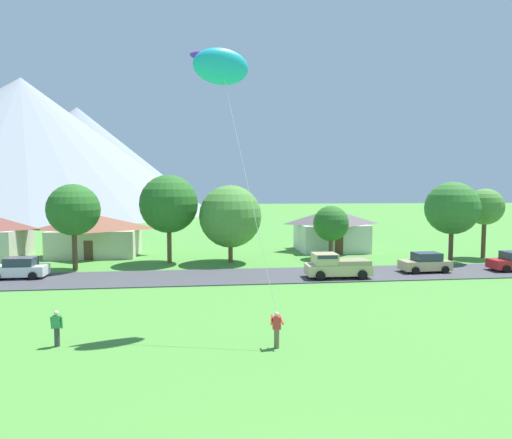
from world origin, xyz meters
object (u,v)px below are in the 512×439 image
tree_right_of_center (169,204)px  parked_car_tan_mid_west (425,263)px  tree_near_left (331,224)px  tree_left_of_center (230,216)px  house_right_center (331,229)px  watcher_person (57,328)px  tree_far_right (485,207)px  kite_flyer_with_kite (222,70)px  pickup_truck_sand_west_side (336,266)px  parked_car_white_east_end (20,268)px  house_left_center (96,234)px  tree_center (452,208)px  tree_near_right (74,210)px

tree_right_of_center → parked_car_tan_mid_west: tree_right_of_center is taller
tree_near_left → tree_left_of_center: size_ratio=0.72×
house_right_center → tree_near_left: 6.07m
watcher_person → tree_far_right: bearing=30.9°
kite_flyer_with_kite → watcher_person: 15.04m
pickup_truck_sand_west_side → kite_flyer_with_kite: (-9.57, -10.44, 12.41)m
parked_car_white_east_end → pickup_truck_sand_west_side: (25.46, -2.76, 0.19)m
tree_left_of_center → house_right_center: bearing=29.6°
house_left_center → tree_right_of_center: 10.68m
tree_center → parked_car_tan_mid_west: (-5.41, -5.11, -4.49)m
house_right_center → tree_center: 13.49m
house_left_center → tree_left_of_center: size_ratio=1.25×
parked_car_tan_mid_west → watcher_person: size_ratio=2.54×
tree_center → kite_flyer_with_kite: kite_flyer_with_kite is taller
tree_near_left → kite_flyer_with_kite: bearing=-120.7°
parked_car_white_east_end → house_right_center: bearing=23.3°
house_left_center → watcher_person: house_left_center is taller
house_left_center → parked_car_tan_mid_west: size_ratio=2.25×
tree_near_right → watcher_person: (4.86, -19.39, -4.52)m
parked_car_tan_mid_west → kite_flyer_with_kite: bearing=-146.6°
tree_left_of_center → parked_car_tan_mid_west: size_ratio=1.80×
tree_near_left → watcher_person: 30.36m
house_right_center → watcher_person: bearing=-126.9°
tree_left_of_center → tree_right_of_center: bearing=175.4°
tree_center → tree_right_of_center: size_ratio=0.92×
parked_car_tan_mid_west → tree_near_left: bearing=125.7°
tree_left_of_center → tree_center: (21.92, -2.00, 0.78)m
house_left_center → tree_right_of_center: (8.36, -5.67, 3.47)m
tree_left_of_center → kite_flyer_with_kite: size_ratio=0.52×
tree_left_of_center → tree_center: tree_center is taller
house_left_center → watcher_person: (5.10, -27.80, -1.44)m
house_right_center → kite_flyer_with_kite: kite_flyer_with_kite is taller
tree_far_right → pickup_truck_sand_west_side: size_ratio=1.39×
tree_right_of_center → tree_near_right: bearing=-161.3°
pickup_truck_sand_west_side → kite_flyer_with_kite: bearing=-132.5°
tree_left_of_center → pickup_truck_sand_west_side: (8.10, -8.54, -3.52)m
tree_right_of_center → tree_far_right: bearing=-1.1°
house_right_center → parked_car_white_east_end: house_right_center is taller
pickup_truck_sand_west_side → watcher_person: pickup_truck_sand_west_side is taller
house_right_center → tree_near_left: (-1.69, -5.72, 1.13)m
house_right_center → kite_flyer_with_kite: (-13.69, -25.91, 10.93)m
tree_right_of_center → pickup_truck_sand_west_side: 17.38m
tree_center → house_left_center: bearing=167.3°
tree_near_right → tree_far_right: 40.85m
tree_near_left → tree_far_right: size_ratio=0.76×
house_left_center → watcher_person: size_ratio=5.72×
kite_flyer_with_kite → watcher_person: kite_flyer_with_kite is taller
parked_car_white_east_end → kite_flyer_with_kite: 24.20m
tree_near_left → tree_right_of_center: 16.67m
tree_right_of_center → house_left_center: bearing=145.9°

